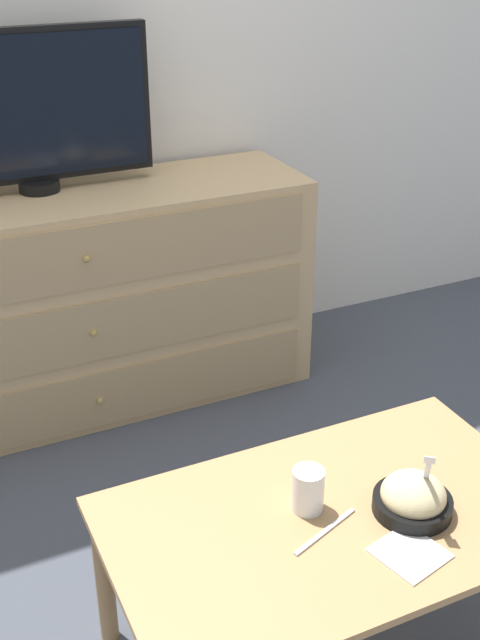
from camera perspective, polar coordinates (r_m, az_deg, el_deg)
The scene contains 9 objects.
ground_plane at distance 3.26m, azimuth -9.66°, elevation -2.75°, with size 12.00×12.00×0.00m, color #474C56.
wall_back at distance 2.87m, azimuth -11.95°, elevation 20.57°, with size 12.00×0.05×2.60m.
dresser at distance 2.82m, azimuth -11.63°, elevation 1.10°, with size 1.64×0.47×0.78m.
tv at distance 2.68m, azimuth -14.71°, elevation 14.30°, with size 0.78×0.13×0.51m.
coffee_table at distance 1.86m, azimuth 6.56°, elevation -14.90°, with size 1.00×0.59×0.42m.
takeout_bowl at distance 1.84m, azimuth 12.20°, elevation -12.27°, with size 0.18×0.18×0.19m.
drink_cup at distance 1.81m, azimuth 4.85°, elevation -12.10°, with size 0.07×0.07×0.10m.
napkin at distance 1.76m, azimuth 11.98°, elevation -15.89°, with size 0.16×0.16×0.00m.
knife at distance 1.78m, azimuth 6.08°, elevation -14.72°, with size 0.19×0.08×0.01m.
Camera 1 is at (-0.68, -2.75, 1.61)m, focal length 45.00 mm.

